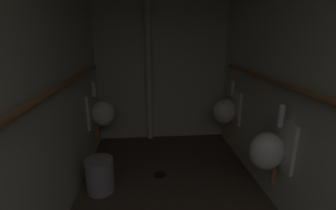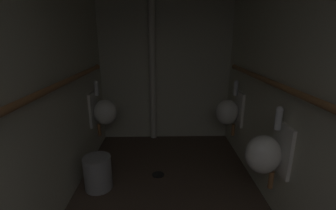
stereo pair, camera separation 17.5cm
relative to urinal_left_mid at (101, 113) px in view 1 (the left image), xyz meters
The scene contains 11 objects.
wall_left 1.36m from the urinal_left_mid, 98.26° to the right, with size 0.06×3.68×2.36m, color beige.
wall_right 2.27m from the urinal_left_mid, 33.77° to the right, with size 0.06×3.68×2.36m, color beige.
wall_back 1.16m from the urinal_left_mid, 35.33° to the left, with size 2.07×0.06×2.36m, color beige.
urinal_left_mid is the anchor object (origin of this frame).
urinal_right_mid 2.03m from the urinal_left_mid, 35.62° to the right, with size 0.32×0.30×0.76m.
urinal_right_far 1.65m from the urinal_left_mid, ahead, with size 0.32×0.30×0.76m.
supply_pipe_left 1.36m from the urinal_left_mid, 94.05° to the right, with size 0.06×2.94×0.06m.
supply_pipe_right 2.21m from the urinal_left_mid, 35.66° to the right, with size 0.06×2.89×0.06m.
standpipe_back_wall 0.97m from the urinal_left_mid, 36.95° to the left, with size 0.09×0.09×2.31m, color beige.
floor_drain 1.09m from the urinal_left_mid, 36.82° to the right, with size 0.14×0.14×0.01m, color black.
waste_bin 0.88m from the urinal_left_mid, 83.31° to the right, with size 0.29×0.29×0.36m, color gray.
Camera 1 is at (-0.22, 0.05, 1.56)m, focal length 25.00 mm.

